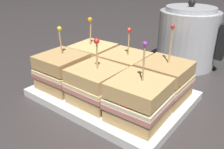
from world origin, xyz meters
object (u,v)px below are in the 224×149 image
object	(u,v)px
serving_platter	(112,94)
sandwich_front_center	(97,85)
sandwich_back_right	(164,80)
kettle_steel	(187,38)
sandwich_front_left	(62,71)
sandwich_front_right	(138,100)
sandwich_back_center	(125,69)
sandwich_back_left	(93,59)

from	to	relation	value
serving_platter	sandwich_front_center	size ratio (longest dim) A/B	2.42
sandwich_back_right	kettle_steel	distance (m)	0.25
sandwich_front_left	sandwich_front_right	world-z (taller)	sandwich_front_right
sandwich_front_left	sandwich_front_right	xyz separation A→B (m)	(0.21, -0.00, -0.00)
sandwich_front_center	sandwich_front_right	xyz separation A→B (m)	(0.10, -0.00, 0.00)
serving_platter	sandwich_front_center	xyz separation A→B (m)	(0.00, -0.05, 0.05)
sandwich_back_center	sandwich_front_left	bearing A→B (deg)	-135.16
sandwich_back_left	sandwich_back_right	world-z (taller)	sandwich_back_right
sandwich_back_center	kettle_steel	bearing A→B (deg)	77.76
sandwich_front_left	serving_platter	bearing A→B (deg)	26.70
sandwich_back_left	sandwich_back_center	distance (m)	0.11
serving_platter	sandwich_front_center	distance (m)	0.07
sandwich_front_left	sandwich_back_right	distance (m)	0.23
serving_platter	sandwich_back_center	bearing A→B (deg)	90.50
kettle_steel	sandwich_front_center	bearing A→B (deg)	-98.48
serving_platter	sandwich_front_center	bearing A→B (deg)	-89.36
sandwich_back_right	kettle_steel	xyz separation A→B (m)	(-0.05, 0.25, 0.03)
sandwich_front_left	sandwich_back_center	world-z (taller)	sandwich_front_left
sandwich_front_center	sandwich_front_right	distance (m)	0.10
sandwich_back_center	sandwich_front_center	bearing A→B (deg)	-89.43
sandwich_front_center	sandwich_back_left	world-z (taller)	sandwich_back_left
sandwich_front_center	sandwich_back_left	distance (m)	0.15
sandwich_front_center	kettle_steel	xyz separation A→B (m)	(0.05, 0.35, 0.03)
sandwich_front_right	kettle_steel	world-z (taller)	kettle_steel
sandwich_front_right	kettle_steel	xyz separation A→B (m)	(-0.05, 0.35, 0.03)
sandwich_back_left	sandwich_back_center	xyz separation A→B (m)	(0.11, -0.00, -0.00)
sandwich_front_right	sandwich_front_left	bearing A→B (deg)	179.68
sandwich_front_left	kettle_steel	world-z (taller)	kettle_steel
sandwich_front_center	sandwich_back_left	xyz separation A→B (m)	(-0.11, 0.11, 0.00)
serving_platter	kettle_steel	size ratio (longest dim) A/B	1.73
sandwich_front_right	kettle_steel	size ratio (longest dim) A/B	0.78
sandwich_front_center	sandwich_back_right	distance (m)	0.15
sandwich_front_left	sandwich_back_right	size ratio (longest dim) A/B	0.89
sandwich_front_right	sandwich_back_right	bearing A→B (deg)	90.33
sandwich_front_right	kettle_steel	distance (m)	0.36
sandwich_back_left	kettle_steel	size ratio (longest dim) A/B	0.75
sandwich_front_right	sandwich_back_center	bearing A→B (deg)	134.62
sandwich_front_left	sandwich_front_center	distance (m)	0.11
sandwich_back_center	sandwich_back_right	distance (m)	0.10
serving_platter	sandwich_front_left	size ratio (longest dim) A/B	2.35
sandwich_front_right	sandwich_back_center	xyz separation A→B (m)	(-0.10, 0.11, -0.00)
serving_platter	sandwich_front_left	world-z (taller)	sandwich_front_left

